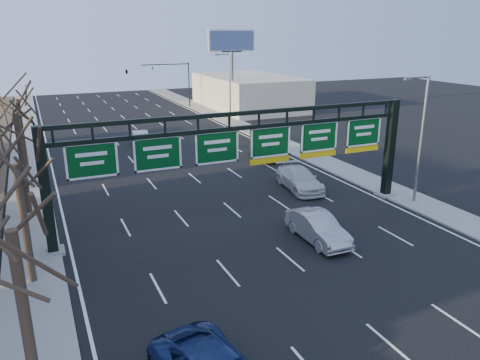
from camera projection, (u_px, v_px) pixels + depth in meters
name	position (u px, v px, depth m)	size (l,w,h in m)	color
ground	(310.00, 276.00, 23.70)	(160.00, 160.00, 0.00)	black
sidewalk_left	(29.00, 191.00, 36.08)	(3.00, 120.00, 0.12)	gray
sidewalk_right	(311.00, 156.00, 46.04)	(3.00, 120.00, 0.12)	gray
lane_markings	(187.00, 172.00, 41.07)	(21.60, 120.00, 0.01)	white
sign_gantry	(246.00, 151.00, 29.30)	(24.60, 1.20, 7.20)	black
building_right_distant	(248.00, 92.00, 74.16)	(12.00, 20.00, 5.00)	beige
tree_near	(5.00, 196.00, 12.95)	(3.60, 3.60, 8.86)	#33251C
tree_gantry	(12.00, 142.00, 20.88)	(3.60, 3.60, 8.48)	#33251C
tree_mid	(13.00, 97.00, 29.35)	(3.60, 3.60, 9.24)	#33251C
tree_far	(15.00, 87.00, 38.15)	(3.60, 3.60, 8.86)	#33251C
streetlight_near	(420.00, 133.00, 32.21)	(2.15, 0.22, 9.00)	slate
streetlight_far	(229.00, 84.00, 61.75)	(2.15, 0.22, 9.00)	slate
billboard_right	(232.00, 51.00, 65.85)	(7.00, 0.50, 12.00)	slate
traffic_signal_mast	(151.00, 74.00, 72.02)	(10.16, 0.54, 7.00)	black
car_silver_sedan	(318.00, 228.00, 27.44)	(1.74, 4.98, 1.64)	#A2A2A7
car_white_wagon	(300.00, 179.00, 36.42)	(2.27, 5.59, 1.62)	silver
car_grey_far	(265.00, 150.00, 45.04)	(1.92, 4.77, 1.63)	#404346
car_silver_distant	(141.00, 139.00, 50.23)	(1.60, 4.60, 1.52)	silver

